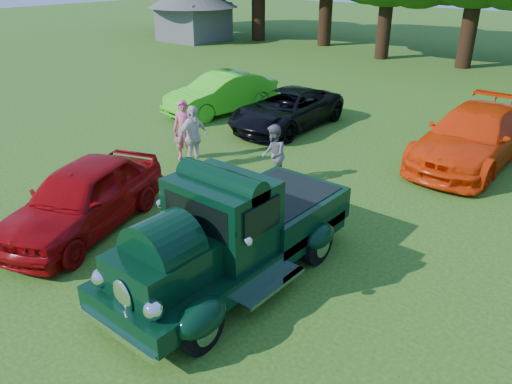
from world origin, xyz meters
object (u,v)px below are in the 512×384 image
Objects in this scene: spectator_pink at (184,130)px; spectator_white at (193,137)px; gazebo at (193,5)px; back_car_black at (287,109)px; back_car_orange at (473,137)px; red_convertible at (83,197)px; hero_pickup at (233,235)px; spectator_grey at (273,155)px; back_car_lime at (222,93)px.

spectator_white is (0.66, -0.29, 0.01)m from spectator_pink.
gazebo is at bearing 47.35° from spectator_white.
spectator_pink is 24.31m from gazebo.
back_car_orange is (6.07, 0.63, 0.14)m from back_car_black.
gazebo is (-18.61, 21.34, 1.66)m from red_convertible.
gazebo reaches higher than back_car_black.
spectator_pink is (-5.10, 3.60, 0.00)m from hero_pickup.
hero_pickup is 1.10× the size of back_car_black.
red_convertible is at bearing -85.65° from back_car_black.
red_convertible is at bearing -118.21° from back_car_orange.
gazebo is at bearing 137.18° from hero_pickup.
red_convertible is 4.47m from spectator_pink.
spectator_white is at bearing -113.46° from spectator_grey.
spectator_pink is (-1.38, 4.25, 0.15)m from red_convertible.
red_convertible is (-3.71, -0.65, -0.14)m from hero_pickup.
hero_pickup is 4.37m from spectator_grey.
spectator_pink is 3.06m from spectator_grey.
spectator_grey is at bearing -27.17° from back_car_lime.
hero_pickup is 6.24m from spectator_pink.
back_car_lime is (-3.95, 8.56, 0.01)m from red_convertible.
spectator_pink reaches higher than red_convertible.
spectator_grey is at bearing -125.44° from back_car_orange.
back_car_black is at bearing 120.18° from hero_pickup.
back_car_black is 21.85m from gazebo.
spectator_grey is (-3.49, -4.74, -0.00)m from back_car_orange.
back_car_lime is at bearing -162.27° from spectator_grey.
back_car_lime is at bearing -174.74° from back_car_orange.
spectator_grey is (-2.05, 3.86, -0.09)m from hero_pickup.
spectator_white reaches higher than spectator_pink.
back_car_orange is (9.10, 0.69, 0.05)m from back_car_lime.
red_convertible is at bearing -168.11° from spectator_white.
back_car_orange is 3.09× the size of spectator_pink.
back_car_black is 2.67× the size of spectator_pink.
hero_pickup is 11.01m from back_car_lime.
spectator_white is at bearing -58.98° from spectator_pink.
back_car_black is at bearing -35.71° from gazebo.
spectator_grey is at bearing 50.45° from red_convertible.
spectator_grey reaches higher than back_car_lime.
spectator_pink is at bearing 144.82° from hero_pickup.
gazebo is (-22.32, 20.69, 1.52)m from hero_pickup.
red_convertible is at bearing -170.02° from hero_pickup.
hero_pickup is 0.81× the size of gazebo.
spectator_pink reaches higher than back_car_orange.
hero_pickup is 3.77m from red_convertible.
spectator_grey reaches higher than back_car_black.
back_car_lime is 2.54× the size of spectator_white.
spectator_white is 0.28× the size of gazebo.
back_car_orange is at bearing 107.20° from spectator_grey.
back_car_lime is (-7.66, 7.90, -0.14)m from hero_pickup.
hero_pickup is 2.92× the size of spectator_white.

